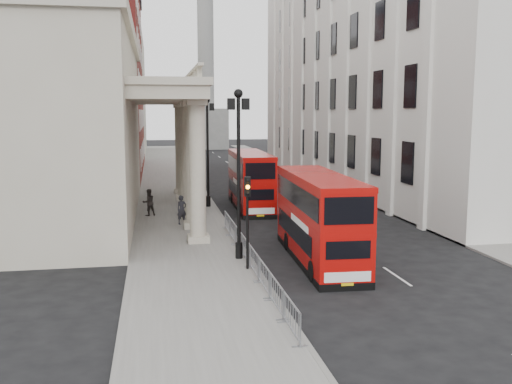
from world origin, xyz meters
name	(u,v)px	position (x,y,z in m)	size (l,w,h in m)	color
ground	(266,283)	(0.00, 0.00, 0.00)	(260.00, 260.00, 0.00)	black
sidewalk_west	(173,190)	(-3.00, 30.00, 0.06)	(6.00, 140.00, 0.12)	slate
sidewalk_east	(341,186)	(13.50, 30.00, 0.06)	(3.00, 140.00, 0.12)	slate
kerb	(204,190)	(-0.05, 30.00, 0.07)	(0.20, 140.00, 0.14)	slate
portico_building	(68,132)	(-10.50, 18.00, 6.00)	(9.00, 28.00, 12.00)	#A59E8B
brick_building	(102,81)	(-10.50, 48.00, 11.00)	(9.00, 32.00, 22.00)	maroon
west_building_far	(118,97)	(-10.50, 80.00, 10.00)	(9.00, 30.00, 20.00)	#A59E8B
east_building	(361,60)	(16.00, 32.00, 12.50)	(8.00, 55.00, 25.00)	beige
monument_column	(206,68)	(6.00, 92.00, 15.98)	(8.00, 8.00, 54.20)	#60605E
lamp_post_south	(239,162)	(-0.60, 4.00, 4.91)	(1.05, 0.44, 8.32)	black
lamp_post_mid	(208,144)	(-0.60, 20.00, 4.91)	(1.05, 0.44, 8.32)	black
lamp_post_north	(193,136)	(-0.60, 36.00, 4.91)	(1.05, 0.44, 8.32)	black
traffic_light	(247,205)	(-0.50, 1.98, 3.11)	(0.28, 0.33, 4.30)	black
crowd_barriers	(250,256)	(-0.35, 2.23, 0.67)	(0.50, 18.75, 1.10)	gray
bus_near	(319,216)	(3.28, 3.25, 2.25)	(2.83, 10.07, 4.30)	#A70A07
bus_far	(250,179)	(2.59, 19.35, 2.24)	(2.67, 9.99, 4.29)	#950906
pedestrian_a	(182,210)	(-2.95, 13.30, 1.06)	(0.68, 0.45, 1.87)	black
pedestrian_b	(149,202)	(-5.10, 16.74, 1.06)	(0.92, 0.72, 1.89)	black
pedestrian_c	(189,201)	(-2.29, 16.96, 1.08)	(0.94, 0.61, 1.92)	black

